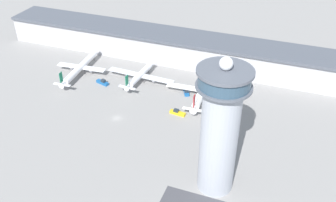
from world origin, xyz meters
The scene contains 9 objects.
ground_plane centered at (0.00, 0.00, 0.00)m, with size 1000.00×1000.00×0.00m, color gray.
terminal_building centered at (0.00, 70.00, 8.90)m, with size 216.49×25.00×17.60m.
control_tower centered at (57.32, -26.63, 28.44)m, with size 19.34×19.34×57.23m.
airplane_gate_alpha centered at (-40.82, 33.25, 4.44)m, with size 30.85×45.15×12.18m.
airplane_gate_bravo centered at (-3.54, 36.89, 4.41)m, with size 40.99×32.61×12.02m.
airplane_gate_charlie centered at (34.83, 34.49, 4.04)m, with size 41.55×41.80×12.78m.
service_truck_catering centered at (25.50, 34.29, 0.84)m, with size 5.25×7.32×2.42m.
service_truck_fuel centered at (27.35, 14.01, 0.91)m, with size 8.45×3.09×2.64m.
service_truck_baggage centered at (-22.87, 27.14, 1.04)m, with size 8.32×4.40×2.99m.
Camera 1 is at (77.03, -132.89, 111.50)m, focal length 40.00 mm.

